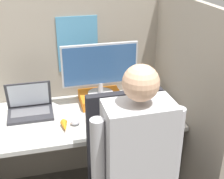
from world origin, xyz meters
TOP-DOWN VIEW (x-y plane):
  - cubicle_panel_back at (0.00, 0.68)m, footprint 2.07×0.05m
  - cubicle_panel_right at (0.81, 0.26)m, footprint 0.04×1.28m
  - desk at (0.00, 0.33)m, footprint 1.57×0.65m
  - paper_box at (0.30, 0.48)m, footprint 0.30×0.25m
  - monitor at (0.30, 0.48)m, footprint 0.55×0.19m
  - laptop at (-0.21, 0.43)m, footprint 0.31×0.22m
  - mouse at (0.07, 0.21)m, footprint 0.06×0.05m
  - stapler at (0.71, 0.27)m, footprint 0.04×0.17m
  - carrot_toy at (0.00, 0.17)m, footprint 0.05×0.13m
  - person at (0.32, -0.40)m, footprint 0.48×0.45m
  - coffee_mug at (0.69, 0.44)m, footprint 0.09×0.09m

SIDE VIEW (x-z plane):
  - desk at x=0.00m, z-range 0.19..0.92m
  - mouse at x=0.07m, z-range 0.73..0.76m
  - carrot_toy at x=0.00m, z-range 0.73..0.78m
  - stapler at x=0.71m, z-range 0.73..0.78m
  - cubicle_panel_right at x=0.81m, z-range 0.00..1.51m
  - cubicle_panel_back at x=0.00m, z-range 0.00..1.52m
  - paper_box at x=0.30m, z-range 0.73..0.80m
  - person at x=0.32m, z-range 0.10..1.43m
  - coffee_mug at x=0.69m, z-range 0.73..0.81m
  - laptop at x=-0.21m, z-range 0.66..0.89m
  - monitor at x=0.30m, z-range 0.82..1.20m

